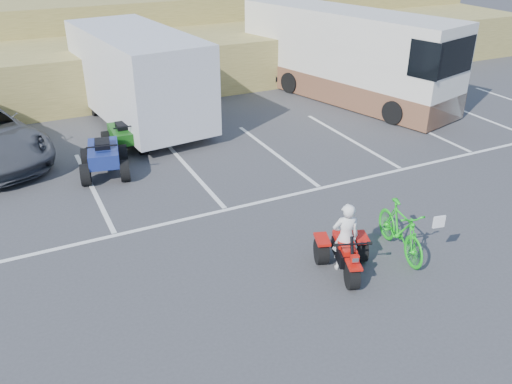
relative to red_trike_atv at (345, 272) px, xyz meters
name	(u,v)px	position (x,y,z in m)	size (l,w,h in m)	color
ground	(272,260)	(-1.12, 1.02, 0.00)	(100.00, 100.00, 0.00)	#3D3D40
parking_stripes	(231,177)	(-0.25, 5.08, 0.00)	(28.00, 5.16, 0.01)	white
grass_embankment	(105,47)	(-1.12, 16.50, 1.42)	(40.00, 8.50, 3.10)	olive
red_trike_atv	(345,272)	(0.00, 0.00, 0.00)	(1.07, 1.43, 0.93)	red
rider	(345,237)	(0.05, 0.14, 0.74)	(0.54, 0.35, 1.47)	white
green_dirt_bike	(400,230)	(1.43, 0.12, 0.56)	(0.52, 1.85, 1.11)	#14BF19
cargo_trailer	(138,75)	(-1.26, 10.49, 1.67)	(3.37, 6.87, 3.09)	silver
rv_motorhome	(345,61)	(6.64, 9.92, 1.42)	(4.70, 9.35, 3.26)	silver
quad_atv_blue	(106,174)	(-3.30, 6.77, 0.00)	(1.26, 1.69, 1.10)	navy
quad_atv_green	(125,151)	(-2.42, 8.22, 0.00)	(1.12, 1.50, 0.98)	#144F12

